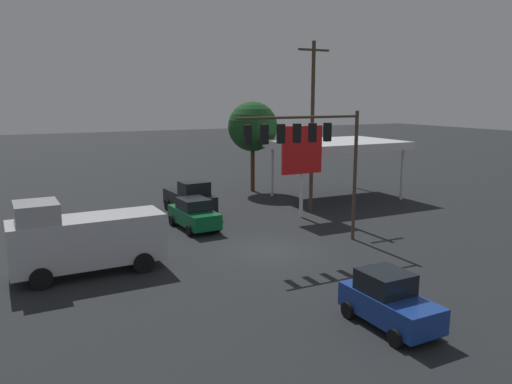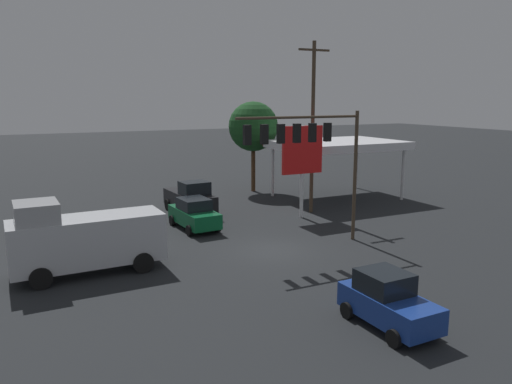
{
  "view_description": "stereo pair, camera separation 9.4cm",
  "coord_description": "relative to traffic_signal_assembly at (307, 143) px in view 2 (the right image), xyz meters",
  "views": [
    {
      "loc": [
        12.31,
        22.55,
        8.05
      ],
      "look_at": [
        0.0,
        -2.0,
        2.85
      ],
      "focal_mm": 35.0,
      "sensor_mm": 36.0,
      "label": 1
    },
    {
      "loc": [
        12.22,
        22.59,
        8.05
      ],
      "look_at": [
        0.0,
        -2.0,
        2.85
      ],
      "focal_mm": 35.0,
      "sensor_mm": 36.0,
      "label": 2
    }
  ],
  "objects": [
    {
      "name": "ground_plane",
      "position": [
        1.93,
        -0.15,
        -5.72
      ],
      "size": [
        200.0,
        200.0,
        0.0
      ],
      "primitive_type": "plane",
      "color": "black"
    },
    {
      "name": "traffic_signal_assembly",
      "position": [
        0.0,
        0.0,
        0.0
      ],
      "size": [
        7.46,
        0.43,
        7.35
      ],
      "color": "#473828",
      "rests_on": "ground"
    },
    {
      "name": "utility_pole",
      "position": [
        -4.84,
        -6.96,
        0.49
      ],
      "size": [
        2.4,
        0.26,
        11.82
      ],
      "color": "#473828",
      "rests_on": "ground"
    },
    {
      "name": "gas_station_canopy",
      "position": [
        -9.47,
        -10.43,
        -1.42
      ],
      "size": [
        9.78,
        7.14,
        4.65
      ],
      "color": "silver",
      "rests_on": "ground"
    },
    {
      "name": "price_sign",
      "position": [
        -3.39,
        -5.9,
        -1.29
      ],
      "size": [
        3.0,
        0.27,
        6.22
      ],
      "color": "silver",
      "rests_on": "ground"
    },
    {
      "name": "delivery_truck",
      "position": [
        11.4,
        -0.87,
        -4.02
      ],
      "size": [
        6.86,
        2.7,
        3.58
      ],
      "rotation": [
        0.0,
        0.0,
        0.03
      ],
      "color": "silver",
      "rests_on": "ground"
    },
    {
      "name": "pickup_parked",
      "position": [
        3.01,
        -10.31,
        -4.61
      ],
      "size": [
        2.53,
        5.32,
        2.4
      ],
      "rotation": [
        0.0,
        0.0,
        1.64
      ],
      "color": "black",
      "rests_on": "ground"
    },
    {
      "name": "hatchback_crossing",
      "position": [
        2.54,
        9.6,
        -4.77
      ],
      "size": [
        2.02,
        3.83,
        1.97
      ],
      "rotation": [
        0.0,
        0.0,
        1.59
      ],
      "color": "navy",
      "rests_on": "ground"
    },
    {
      "name": "sedan_far",
      "position": [
        4.17,
        -6.29,
        -4.77
      ],
      "size": [
        2.27,
        4.5,
        1.93
      ],
      "rotation": [
        0.0,
        0.0,
        1.63
      ],
      "color": "#0C592D",
      "rests_on": "ground"
    },
    {
      "name": "street_tree",
      "position": [
        -4.75,
        -16.12,
        -0.12
      ],
      "size": [
        4.25,
        4.25,
        7.75
      ],
      "color": "#4C331E",
      "rests_on": "ground"
    }
  ]
}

